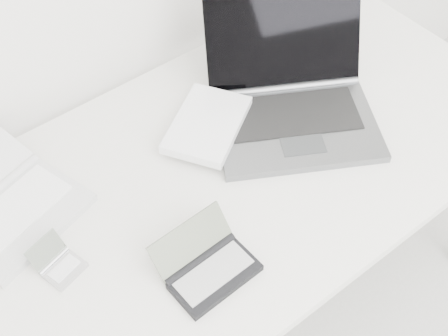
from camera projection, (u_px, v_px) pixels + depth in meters
desk at (223, 180)px, 1.53m from camera, size 1.60×0.80×0.73m
laptop_large at (275, 106)px, 1.57m from camera, size 0.62×0.54×0.25m
netbook_open_white at (3, 204)px, 1.40m from camera, size 0.38×0.43×0.07m
pda_silver at (59, 264)px, 1.31m from camera, size 0.10×0.11×0.06m
palmtop_charcoal at (208, 267)px, 1.30m from camera, size 0.19×0.16×0.09m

